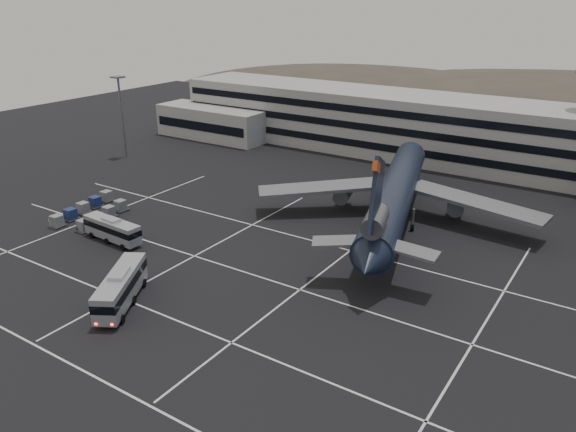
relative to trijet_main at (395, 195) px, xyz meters
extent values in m
plane|color=black|center=(-13.30, -30.65, -5.25)|extent=(260.00, 260.00, 0.00)
cube|color=silver|center=(-13.30, -52.65, -5.24)|extent=(90.00, 0.25, 0.01)
cube|color=silver|center=(-13.30, -40.65, -5.24)|extent=(90.00, 0.25, 0.01)
cube|color=silver|center=(-13.30, -26.65, -5.24)|extent=(90.00, 0.25, 0.01)
cube|color=silver|center=(-13.30, -12.65, -5.24)|extent=(90.00, 0.25, 0.01)
cube|color=silver|center=(-43.30, -24.65, -5.24)|extent=(0.25, 55.00, 0.01)
cube|color=silver|center=(-19.30, -24.65, -5.24)|extent=(0.25, 55.00, 0.01)
cube|color=silver|center=(-1.30, -24.65, -5.24)|extent=(0.25, 55.00, 0.01)
cube|color=silver|center=(20.70, -24.65, -5.24)|extent=(0.25, 55.00, 0.01)
cube|color=gray|center=(-13.30, 41.35, 1.75)|extent=(120.00, 18.00, 14.00)
cube|color=black|center=(-13.30, 32.30, -1.75)|extent=(118.00, 0.20, 1.60)
cube|color=black|center=(-13.30, 32.30, 2.25)|extent=(118.00, 0.20, 1.60)
cube|color=black|center=(-13.30, 32.30, 5.95)|extent=(118.00, 0.20, 1.60)
cube|color=gray|center=(-63.30, 29.35, -1.25)|extent=(30.00, 10.00, 8.00)
ellipsoid|color=#38332B|center=(-73.30, 139.35, -15.75)|extent=(196.00, 140.00, 32.00)
cylinder|color=slate|center=(-68.30, 4.35, 3.75)|extent=(0.50, 0.50, 18.00)
cube|color=slate|center=(-68.30, 4.35, 12.85)|extent=(2.40, 2.40, 0.35)
cylinder|color=black|center=(-0.14, 0.48, -0.05)|extent=(18.70, 47.67, 5.60)
cone|color=black|center=(-7.41, 25.65, -0.05)|extent=(6.63, 5.88, 5.60)
cone|color=black|center=(7.21, -24.98, -0.05)|extent=(6.23, 6.20, 5.04)
cube|color=black|center=(6.24, -21.61, 7.35)|extent=(3.11, 9.24, 10.97)
cube|color=#AB4116|center=(6.66, -23.06, 11.55)|extent=(1.42, 3.26, 2.24)
cylinder|color=#595B60|center=(6.10, -21.13, 4.05)|extent=(4.26, 6.51, 2.70)
cube|color=slate|center=(1.93, -21.82, 0.55)|extent=(8.13, 6.36, 0.87)
cube|color=slate|center=(10.00, -19.49, 0.55)|extent=(7.72, 3.73, 0.87)
cube|color=slate|center=(-12.70, -1.06, -0.85)|extent=(20.71, 17.90, 1.75)
cylinder|color=#595B60|center=(-10.65, 2.65, -2.55)|extent=(4.12, 6.03, 2.70)
cube|color=slate|center=(11.32, 5.87, -0.85)|extent=(22.45, 7.73, 1.75)
cylinder|color=#595B60|center=(7.60, 7.92, -2.55)|extent=(4.12, 6.03, 2.70)
cylinder|color=slate|center=(-4.40, 15.24, -3.05)|extent=(0.44, 0.44, 3.00)
cylinder|color=black|center=(-4.40, 15.24, -4.70)|extent=(0.79, 1.20, 1.10)
cylinder|color=slate|center=(-2.66, -2.33, -3.05)|extent=(0.44, 0.44, 3.00)
cylinder|color=black|center=(-2.66, -2.33, -4.70)|extent=(0.79, 1.20, 1.10)
cylinder|color=slate|center=(3.49, -0.55, -3.05)|extent=(0.44, 0.44, 3.00)
cylinder|color=black|center=(3.49, -0.55, -4.70)|extent=(0.79, 1.20, 1.10)
cone|color=black|center=(19.71, 41.13, -0.05)|extent=(7.15, 6.84, 5.60)
cube|color=#9DA0A5|center=(-17.61, -41.45, -2.94)|extent=(8.67, 12.09, 3.37)
cube|color=black|center=(-17.61, -41.45, -2.54)|extent=(8.75, 12.17, 1.07)
cube|color=#9DA0A5|center=(-17.61, -41.45, -1.06)|extent=(3.26, 3.82, 0.39)
cylinder|color=black|center=(-16.64, -45.90, -4.71)|extent=(0.86, 1.11, 1.08)
cylinder|color=black|center=(-14.21, -44.48, -4.71)|extent=(0.86, 1.11, 1.08)
cylinder|color=black|center=(-18.82, -42.16, -4.71)|extent=(0.86, 1.11, 1.08)
cylinder|color=black|center=(-16.40, -40.74, -4.71)|extent=(0.86, 1.11, 1.08)
cylinder|color=black|center=(-21.01, -38.43, -4.71)|extent=(0.86, 1.11, 1.08)
cylinder|color=black|center=(-18.58, -37.01, -4.71)|extent=(0.86, 1.11, 1.08)
cube|color=#FF0C05|center=(-15.25, -47.26, -4.24)|extent=(0.29, 0.22, 0.25)
cube|color=#FF0C05|center=(-13.70, -46.35, -4.24)|extent=(0.29, 0.22, 0.25)
cube|color=#9DA0A5|center=(-33.17, -29.51, -3.26)|extent=(10.78, 2.94, 2.91)
cube|color=black|center=(-33.17, -29.51, -2.91)|extent=(10.85, 3.01, 0.92)
cube|color=#9DA0A5|center=(-33.17, -29.51, -1.63)|extent=(2.98, 1.69, 0.34)
cylinder|color=black|center=(-29.50, -30.90, -4.78)|extent=(0.95, 0.36, 0.93)
cylinder|color=black|center=(-29.38, -28.48, -4.78)|extent=(0.95, 0.36, 0.93)
cylinder|color=black|center=(-33.23, -30.72, -4.78)|extent=(0.95, 0.36, 0.93)
cylinder|color=black|center=(-33.12, -28.30, -4.78)|extent=(0.95, 0.36, 0.93)
cylinder|color=black|center=(-36.97, -30.54, -4.78)|extent=(0.95, 0.36, 0.93)
cylinder|color=black|center=(-36.85, -28.11, -4.78)|extent=(0.95, 0.36, 0.93)
cube|color=silver|center=(-45.90, -30.28, -4.70)|extent=(1.95, 2.49, 0.90)
cube|color=silver|center=(-45.71, -30.74, -4.10)|extent=(1.36, 1.25, 0.50)
cylinder|color=black|center=(-46.10, -31.23, -4.97)|extent=(0.42, 0.60, 0.56)
cylinder|color=black|center=(-45.08, -30.81, -4.97)|extent=(0.42, 0.60, 0.56)
cylinder|color=black|center=(-46.71, -29.75, -4.97)|extent=(0.42, 0.60, 0.56)
cylinder|color=black|center=(-45.69, -29.33, -4.97)|extent=(0.42, 0.60, 0.56)
cube|color=silver|center=(-32.95, -27.22, -4.65)|extent=(2.72, 2.39, 0.98)
cube|color=silver|center=(-32.49, -27.52, -4.00)|extent=(1.47, 1.54, 0.54)
cylinder|color=black|center=(-32.54, -28.20, -4.94)|extent=(0.64, 0.53, 0.61)
cylinder|color=black|center=(-31.89, -27.19, -4.94)|extent=(0.64, 0.53, 0.61)
cylinder|color=black|center=(-34.00, -27.26, -4.94)|extent=(0.64, 0.53, 0.61)
cylinder|color=black|center=(-33.36, -26.25, -4.94)|extent=(0.64, 0.53, 0.61)
cube|color=#2D2D30|center=(-45.26, -30.65, -5.08)|extent=(2.49, 2.73, 0.19)
cylinder|color=black|center=(-45.26, -30.65, -5.14)|extent=(0.11, 0.21, 0.21)
cube|color=gray|center=(-45.26, -30.65, -4.13)|extent=(1.97, 1.97, 1.70)
cube|color=#2D2D30|center=(-40.08, -29.46, -5.08)|extent=(2.49, 2.73, 0.19)
cylinder|color=black|center=(-40.08, -29.46, -5.14)|extent=(0.11, 0.21, 0.21)
cube|color=gray|center=(-40.08, -29.46, -4.13)|extent=(1.97, 1.97, 1.70)
cube|color=#2D2D30|center=(-45.98, -27.54, -5.08)|extent=(2.49, 2.73, 0.19)
cylinder|color=black|center=(-45.98, -27.54, -5.14)|extent=(0.11, 0.21, 0.21)
cube|color=navy|center=(-45.98, -27.54, -4.13)|extent=(1.97, 1.97, 1.70)
cube|color=#2D2D30|center=(-40.80, -26.36, -5.08)|extent=(2.49, 2.73, 0.19)
cylinder|color=black|center=(-40.80, -26.36, -5.14)|extent=(0.11, 0.21, 0.21)
cube|color=gray|center=(-40.80, -26.36, -4.13)|extent=(1.97, 1.97, 1.70)
cube|color=#2D2D30|center=(-46.69, -24.43, -5.08)|extent=(2.49, 2.73, 0.19)
cylinder|color=black|center=(-46.69, -24.43, -5.14)|extent=(0.11, 0.21, 0.21)
cube|color=gray|center=(-46.69, -24.43, -4.13)|extent=(1.97, 1.97, 1.70)
cube|color=#2D2D30|center=(-41.51, -23.25, -5.08)|extent=(2.49, 2.73, 0.19)
cylinder|color=black|center=(-41.51, -23.25, -5.14)|extent=(0.11, 0.21, 0.21)
cube|color=gray|center=(-41.51, -23.25, -4.13)|extent=(1.97, 1.97, 1.70)
cube|color=#2D2D30|center=(-47.40, -21.33, -5.08)|extent=(2.49, 2.73, 0.19)
cylinder|color=black|center=(-47.40, -21.33, -5.14)|extent=(0.11, 0.21, 0.21)
cube|color=navy|center=(-47.40, -21.33, -4.13)|extent=(1.97, 1.97, 1.70)
cube|color=#2D2D30|center=(-42.22, -20.14, -5.08)|extent=(2.49, 2.73, 0.19)
cylinder|color=black|center=(-42.22, -20.14, -5.14)|extent=(0.11, 0.21, 0.21)
cube|color=gray|center=(-42.22, -20.14, -4.13)|extent=(1.97, 1.97, 1.70)
cube|color=#2D2D30|center=(-48.11, -18.22, -5.08)|extent=(2.49, 2.73, 0.19)
cylinder|color=black|center=(-48.11, -18.22, -5.14)|extent=(0.11, 0.21, 0.21)
cube|color=gray|center=(-48.11, -18.22, -4.13)|extent=(1.97, 1.97, 1.70)
camera|label=1|loc=(32.08, -80.33, 30.16)|focal=35.00mm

